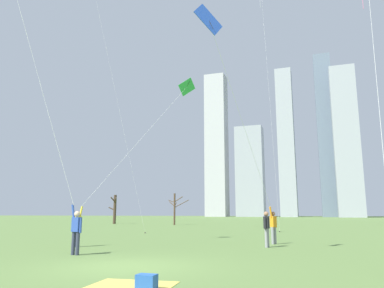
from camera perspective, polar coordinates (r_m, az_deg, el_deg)
name	(u,v)px	position (r m, az deg, el deg)	size (l,w,h in m)	color
ground_plane	(127,266)	(11.65, -9.87, -18.02)	(400.00, 400.00, 0.00)	#5B7A3D
kite_flyer_midfield_left_blue	(260,183)	(18.32, 10.40, -5.91)	(2.10, 7.41, 9.91)	gray
kite_flyer_midfield_center_orange	(62,176)	(15.42, -19.30, -4.65)	(6.37, 1.29, 17.87)	#33384C
kite_flyer_far_back_green	(112,182)	(20.24, -12.14, -5.65)	(2.72, 10.33, 11.37)	#33384C
kite_flyer_midfield_right_pink	(383,129)	(13.23, 27.23, 2.11)	(1.89, 9.31, 15.06)	#33384C
bystander_strolling_midfield	(267,227)	(17.90, 11.37, -12.40)	(0.25, 0.51, 1.62)	gray
distant_kite_high_overhead_white	(262,7)	(45.99, 10.75, 20.01)	(1.93, 8.41, 27.69)	white
picnic_spot	(140,284)	(8.36, -8.00, -20.45)	(1.92, 1.56, 0.31)	#D8BF4C
bare_tree_center	(175,208)	(50.44, -2.62, -9.71)	(2.79, 1.23, 4.16)	#4C3828
bare_tree_right_of_center	(115,208)	(56.69, -11.78, -9.64)	(1.71, 1.24, 4.20)	#423326
skyline_tall_tower	(217,144)	(171.78, 3.78, -0.04)	(9.36, 8.45, 65.69)	#B2B2B7
skyline_slender_spire	(326,134)	(165.26, 19.85, 1.46)	(6.72, 8.59, 68.31)	slate
skyline_short_annex	(250,171)	(166.06, 8.89, -4.15)	(11.93, 8.19, 39.44)	#9EA3AD
skyline_wide_slab	(286,141)	(160.72, 14.25, 0.40)	(6.69, 6.99, 62.40)	#9EA3AD
skyline_mid_tower_left	(346,140)	(150.99, 22.61, 0.61)	(9.19, 5.97, 57.35)	#9EA3AD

